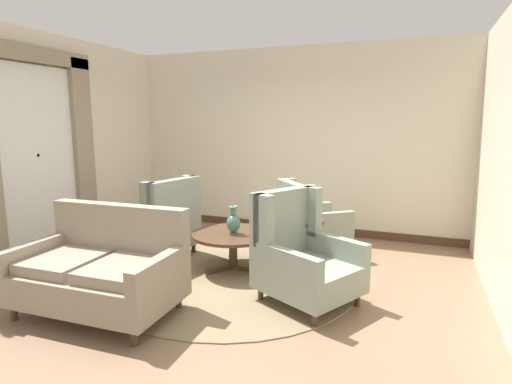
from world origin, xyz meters
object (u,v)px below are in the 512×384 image
settee (101,271)px  armchair_near_sideboard (309,223)px  armchair_foreground_right (161,224)px  side_table (303,244)px  coffee_table (233,239)px  armchair_far_left (301,257)px  porcelain_vase (233,222)px

settee → armchair_near_sideboard: 2.72m
armchair_foreground_right → side_table: size_ratio=1.52×
coffee_table → settee: size_ratio=0.65×
armchair_foreground_right → armchair_far_left: armchair_far_left is taller
settee → side_table: (1.53, 1.47, 0.01)m
armchair_near_sideboard → armchair_far_left: bearing=152.7°
armchair_foreground_right → porcelain_vase: bearing=94.0°
settee → armchair_far_left: size_ratio=1.33×
armchair_near_sideboard → porcelain_vase: bearing=104.7°
coffee_table → porcelain_vase: size_ratio=2.93×
settee → side_table: settee is taller
armchair_near_sideboard → armchair_foreground_right: size_ratio=1.03×
armchair_far_left → porcelain_vase: bearing=89.9°
coffee_table → side_table: 0.86m
side_table → coffee_table: bearing=179.9°
armchair_near_sideboard → armchair_far_left: 1.45m
settee → armchair_foreground_right: armchair_foreground_right is taller
armchair_far_left → armchair_near_sideboard: bearing=39.1°
coffee_table → armchair_far_left: size_ratio=0.87×
porcelain_vase → side_table: bearing=2.5°
porcelain_vase → side_table: (0.83, 0.04, -0.18)m
coffee_table → porcelain_vase: (0.02, -0.04, 0.21)m
coffee_table → armchair_foreground_right: armchair_foreground_right is taller
coffee_table → side_table: bearing=-0.1°
coffee_table → armchair_foreground_right: size_ratio=0.94×
settee → armchair_foreground_right: size_ratio=1.43×
settee → armchair_foreground_right: 1.61m
settee → armchair_far_left: (1.66, 0.93, 0.05)m
armchair_far_left → armchair_foreground_right: bearing=100.4°
side_table → settee: bearing=-136.2°
coffee_table → porcelain_vase: porcelain_vase is taller
settee → armchair_foreground_right: bearing=102.3°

